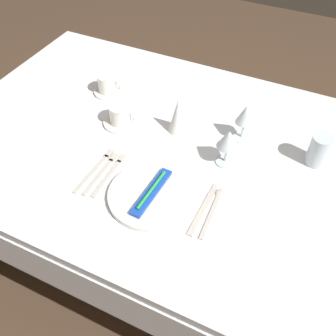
# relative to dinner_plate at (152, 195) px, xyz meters

# --- Properties ---
(ground_plane) EXTENTS (6.00, 6.00, 0.00)m
(ground_plane) POSITION_rel_dinner_plate_xyz_m (0.01, 0.24, -0.75)
(ground_plane) COLOR #4C3828
(dining_table) EXTENTS (1.80, 1.11, 0.74)m
(dining_table) POSITION_rel_dinner_plate_xyz_m (0.01, 0.24, -0.09)
(dining_table) COLOR white
(dining_table) RESTS_ON ground
(dinner_plate) EXTENTS (0.28, 0.28, 0.02)m
(dinner_plate) POSITION_rel_dinner_plate_xyz_m (0.00, 0.00, 0.00)
(dinner_plate) COLOR white
(dinner_plate) RESTS_ON dining_table
(toothbrush_package) EXTENTS (0.05, 0.21, 0.02)m
(toothbrush_package) POSITION_rel_dinner_plate_xyz_m (0.00, 0.00, 0.02)
(toothbrush_package) COLOR blue
(toothbrush_package) RESTS_ON dinner_plate
(fork_outer) EXTENTS (0.02, 0.21, 0.00)m
(fork_outer) POSITION_rel_dinner_plate_xyz_m (-0.17, 0.03, -0.01)
(fork_outer) COLOR beige
(fork_outer) RESTS_ON dining_table
(fork_inner) EXTENTS (0.02, 0.21, 0.00)m
(fork_inner) POSITION_rel_dinner_plate_xyz_m (-0.20, 0.02, -0.01)
(fork_inner) COLOR beige
(fork_inner) RESTS_ON dining_table
(fork_salad) EXTENTS (0.02, 0.23, 0.00)m
(fork_salad) POSITION_rel_dinner_plate_xyz_m (-0.23, 0.03, -0.01)
(fork_salad) COLOR beige
(fork_salad) RESTS_ON dining_table
(dinner_knife) EXTENTS (0.02, 0.22, 0.00)m
(dinner_knife) POSITION_rel_dinner_plate_xyz_m (0.17, 0.02, -0.01)
(dinner_knife) COLOR beige
(dinner_knife) RESTS_ON dining_table
(spoon_soup) EXTENTS (0.03, 0.21, 0.01)m
(spoon_soup) POSITION_rel_dinner_plate_xyz_m (0.19, 0.05, -0.01)
(spoon_soup) COLOR beige
(spoon_soup) RESTS_ON dining_table
(saucer_left) EXTENTS (0.13, 0.13, 0.01)m
(saucer_left) POSITION_rel_dinner_plate_xyz_m (-0.27, 0.27, -0.00)
(saucer_left) COLOR white
(saucer_left) RESTS_ON dining_table
(coffee_cup_left) EXTENTS (0.11, 0.08, 0.07)m
(coffee_cup_left) POSITION_rel_dinner_plate_xyz_m (-0.27, 0.27, 0.04)
(coffee_cup_left) COLOR white
(coffee_cup_left) RESTS_ON saucer_left
(saucer_right) EXTENTS (0.12, 0.12, 0.01)m
(saucer_right) POSITION_rel_dinner_plate_xyz_m (-0.42, 0.42, -0.00)
(saucer_right) COLOR white
(saucer_right) RESTS_ON dining_table
(coffee_cup_right) EXTENTS (0.10, 0.08, 0.07)m
(coffee_cup_right) POSITION_rel_dinner_plate_xyz_m (-0.42, 0.42, 0.04)
(coffee_cup_right) COLOR white
(coffee_cup_right) RESTS_ON saucer_right
(wine_glass_centre) EXTENTS (0.08, 0.08, 0.14)m
(wine_glass_centre) POSITION_rel_dinner_plate_xyz_m (0.16, 0.25, 0.09)
(wine_glass_centre) COLOR silver
(wine_glass_centre) RESTS_ON dining_table
(wine_glass_left) EXTENTS (0.07, 0.07, 0.15)m
(wine_glass_left) POSITION_rel_dinner_plate_xyz_m (0.17, 0.39, 0.09)
(wine_glass_left) COLOR silver
(wine_glass_left) RESTS_ON dining_table
(drink_tumbler) EXTENTS (0.07, 0.07, 0.11)m
(drink_tumbler) POSITION_rel_dinner_plate_xyz_m (0.44, 0.38, 0.05)
(drink_tumbler) COLOR silver
(drink_tumbler) RESTS_ON dining_table
(napkin_folded) EXTENTS (0.07, 0.07, 0.14)m
(napkin_folded) POSITION_rel_dinner_plate_xyz_m (-0.06, 0.33, 0.06)
(napkin_folded) COLOR white
(napkin_folded) RESTS_ON dining_table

